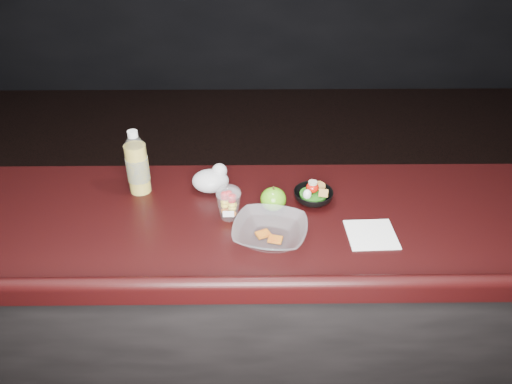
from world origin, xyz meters
TOP-DOWN VIEW (x-y plane):
  - counter at (0.00, 0.30)m, footprint 4.06×0.71m
  - lemonade_bottle at (-0.31, 0.47)m, footprint 0.08×0.08m
  - fruit_cup at (0.03, 0.30)m, footprint 0.09×0.09m
  - green_apple at (0.19, 0.35)m, footprint 0.09×0.09m
  - plastic_bag at (-0.04, 0.47)m, footprint 0.14×0.11m
  - snack_bowl at (0.33, 0.39)m, footprint 0.18×0.18m
  - takeout_bowl at (0.17, 0.17)m, footprint 0.29×0.29m
  - paper_napkin at (0.51, 0.19)m, footprint 0.17×0.17m

SIDE VIEW (x-z plane):
  - counter at x=0.00m, z-range 0.00..1.02m
  - paper_napkin at x=0.51m, z-range 1.02..1.02m
  - snack_bowl at x=0.33m, z-range 1.01..1.09m
  - takeout_bowl at x=0.17m, z-range 1.02..1.08m
  - green_apple at x=0.19m, z-range 1.01..1.11m
  - plastic_bag at x=-0.04m, z-range 1.01..1.12m
  - fruit_cup at x=0.03m, z-range 1.02..1.15m
  - lemonade_bottle at x=-0.31m, z-range 1.00..1.25m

